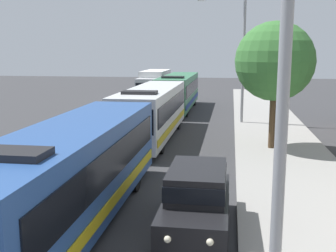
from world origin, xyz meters
The scene contains 8 objects.
bus_lead centered at (-1.30, 10.30, 1.69)m, with size 2.58×12.03×3.21m.
bus_second_in_line centered at (-1.30, 23.09, 1.69)m, with size 2.58×11.66×3.21m.
bus_middle centered at (-1.30, 35.45, 1.69)m, with size 2.58×11.86×3.21m.
white_suv centered at (2.40, 10.45, 1.03)m, with size 1.86×4.69×1.90m.
box_truck_oncoming centered at (-4.60, 41.60, 1.71)m, with size 2.35×7.97×3.15m.
streetlamp_near centered at (4.10, 5.49, 5.61)m, with size 6.06×0.28×8.99m.
streetlamp_mid centered at (4.10, 28.95, 5.56)m, with size 6.50×0.28×8.84m.
roadside_tree centered at (5.48, 21.06, 4.68)m, with size 4.07×4.07×6.57m.
Camera 1 is at (3.30, -1.15, 5.25)m, focal length 44.73 mm.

